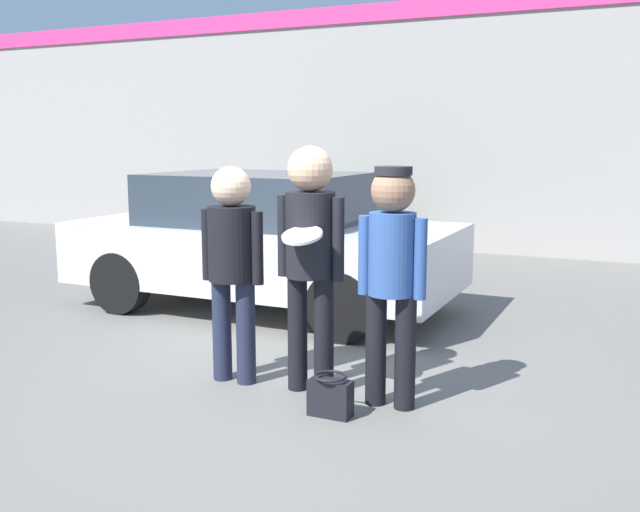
% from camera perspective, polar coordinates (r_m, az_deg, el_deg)
% --- Properties ---
extents(ground_plane, '(56.00, 56.00, 0.00)m').
position_cam_1_polar(ground_plane, '(5.62, -2.12, -10.37)').
color(ground_plane, '#66635E').
extents(storefront_building, '(24.00, 0.22, 4.16)m').
position_cam_1_polar(storefront_building, '(12.14, 13.74, 10.13)').
color(storefront_building, gray).
rests_on(storefront_building, ground).
extents(person_left, '(0.54, 0.37, 1.69)m').
position_cam_1_polar(person_left, '(5.53, -7.04, 0.11)').
color(person_left, '#1E2338').
rests_on(person_left, ground).
extents(person_middle_with_frisbee, '(0.54, 0.59, 1.85)m').
position_cam_1_polar(person_middle_with_frisbee, '(5.24, -0.78, 0.92)').
color(person_middle_with_frisbee, black).
rests_on(person_middle_with_frisbee, ground).
extents(person_right, '(0.50, 0.33, 1.71)m').
position_cam_1_polar(person_right, '(4.98, 5.77, -0.71)').
color(person_right, black).
rests_on(person_right, ground).
extents(parked_car_near, '(4.26, 1.95, 1.52)m').
position_cam_1_polar(parked_car_near, '(7.99, -4.63, 1.23)').
color(parked_car_near, silver).
rests_on(parked_car_near, ground).
extents(shrub, '(1.32, 1.32, 1.32)m').
position_cam_1_polar(shrub, '(11.98, 3.00, 3.45)').
color(shrub, '#285B2D').
rests_on(shrub, ground).
extents(handbag, '(0.30, 0.23, 0.30)m').
position_cam_1_polar(handbag, '(5.01, 0.83, -11.15)').
color(handbag, black).
rests_on(handbag, ground).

